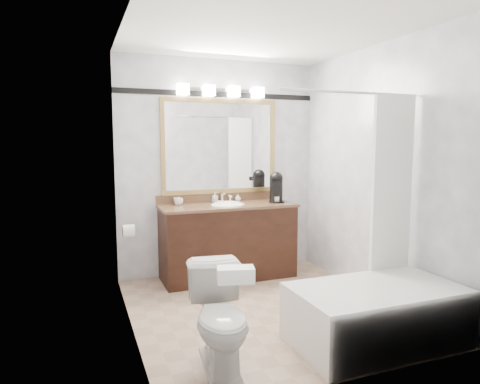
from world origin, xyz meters
name	(u,v)px	position (x,y,z in m)	size (l,w,h in m)	color
room	(265,176)	(0.00, 0.00, 1.25)	(2.42, 2.62, 2.52)	tan
vanity	(228,240)	(0.00, 1.02, 0.44)	(1.53, 0.58, 0.97)	black
mirror	(220,146)	(0.00, 1.28, 1.50)	(1.40, 0.04, 1.10)	#AB8C4D
vanity_light_bar	(221,91)	(0.00, 1.23, 2.13)	(1.02, 0.14, 0.12)	silver
accent_stripe	(219,94)	(0.00, 1.29, 2.10)	(2.40, 0.01, 0.06)	black
bathtub	(377,306)	(0.55, -0.90, 0.28)	(1.30, 0.75, 1.96)	white
tp_roll	(129,231)	(-1.14, 0.66, 0.70)	(0.12, 0.12, 0.11)	white
toilet	(221,318)	(-0.70, -0.83, 0.35)	(0.39, 0.68, 0.70)	white
tissue_box	(236,275)	(-0.70, -1.12, 0.74)	(0.23, 0.12, 0.09)	white
coffee_maker	(276,186)	(0.61, 1.02, 1.03)	(0.19, 0.23, 0.35)	black
cup_left	(179,202)	(-0.53, 1.17, 0.89)	(0.10, 0.10, 0.08)	white
cup_right	(177,201)	(-0.53, 1.23, 0.89)	(0.08, 0.08, 0.08)	white
soap_bottle_a	(215,197)	(-0.08, 1.23, 0.91)	(0.05, 0.05, 0.12)	white
soap_bottle_b	(238,198)	(0.20, 1.22, 0.89)	(0.07, 0.07, 0.08)	white
soap_bar	(221,202)	(-0.04, 1.13, 0.86)	(0.08, 0.05, 0.03)	#EDE9C3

